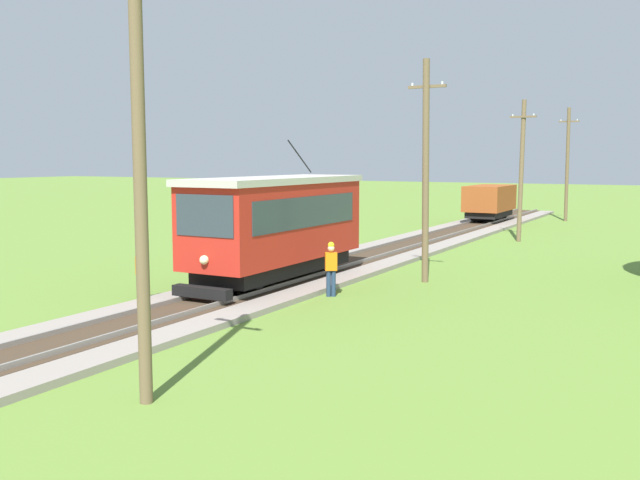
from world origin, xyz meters
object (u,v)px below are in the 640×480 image
object	(u,v)px
utility_pole_mid	(426,170)
utility_pole_distant	(567,164)
track_worker	(142,271)
utility_pole_near_tram	(140,170)
second_worker	(331,266)
freight_car	(490,201)
red_tram	(276,224)
utility_pole_far	(521,169)

from	to	relation	value
utility_pole_mid	utility_pole_distant	xyz separation A→B (m)	(-0.00, 28.74, 0.05)
utility_pole_distant	track_worker	bearing A→B (deg)	-100.12
utility_pole_near_tram	second_worker	size ratio (longest dim) A/B	4.66
freight_car	utility_pole_mid	world-z (taller)	utility_pole_mid
utility_pole_distant	second_worker	size ratio (longest dim) A/B	4.49
red_tram	utility_pole_far	xyz separation A→B (m)	(4.21, 17.97, 1.69)
utility_pole_near_tram	utility_pole_distant	world-z (taller)	utility_pole_near_tram
utility_pole_mid	utility_pole_far	distance (m)	14.71
track_worker	utility_pole_mid	bearing A→B (deg)	82.74
utility_pole_near_tram	utility_pole_mid	xyz separation A→B (m)	(0.00, 14.46, -0.20)
freight_car	utility_pole_near_tram	size ratio (longest dim) A/B	0.63
utility_pole_mid	second_worker	world-z (taller)	utility_pole_mid
utility_pole_distant	freight_car	bearing A→B (deg)	-132.20
red_tram	utility_pole_far	bearing A→B (deg)	76.81
utility_pole_near_tram	utility_pole_mid	size ratio (longest dim) A/B	1.05
utility_pole_near_tram	second_worker	xyz separation A→B (m)	(-1.73, 10.54, -3.27)
utility_pole_mid	utility_pole_near_tram	bearing A→B (deg)	-90.00
red_tram	utility_pole_distant	world-z (taller)	utility_pole_distant
utility_pole_far	second_worker	xyz separation A→B (m)	(-1.73, -18.63, -2.90)
utility_pole_mid	utility_pole_distant	world-z (taller)	utility_pole_distant
red_tram	second_worker	bearing A→B (deg)	-14.86
freight_car	utility_pole_far	xyz separation A→B (m)	(4.22, -9.37, 2.33)
red_tram	second_worker	size ratio (longest dim) A/B	4.79
freight_car	track_worker	size ratio (longest dim) A/B	2.91
freight_car	second_worker	bearing A→B (deg)	-84.92
freight_car	utility_pole_mid	xyz separation A→B (m)	(4.22, -24.09, 2.49)
utility_pole_far	second_worker	bearing A→B (deg)	-95.30
utility_pole_near_tram	utility_pole_mid	bearing A→B (deg)	90.00
track_worker	red_tram	bearing A→B (deg)	95.51
utility_pole_far	freight_car	bearing A→B (deg)	114.22
utility_pole_distant	second_worker	world-z (taller)	utility_pole_distant
red_tram	utility_pole_near_tram	distance (m)	12.14
utility_pole_near_tram	utility_pole_distant	size ratio (longest dim) A/B	1.04
red_tram	freight_car	size ratio (longest dim) A/B	1.64
utility_pole_distant	utility_pole_near_tram	bearing A→B (deg)	-90.00
utility_pole_mid	second_worker	bearing A→B (deg)	-113.78
freight_car	utility_pole_mid	size ratio (longest dim) A/B	0.66
track_worker	second_worker	distance (m)	5.95
red_tram	utility_pole_mid	world-z (taller)	utility_pole_mid
freight_car	utility_pole_far	world-z (taller)	utility_pole_far
red_tram	track_worker	world-z (taller)	red_tram
utility_pole_mid	utility_pole_far	size ratio (longest dim) A/B	1.04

